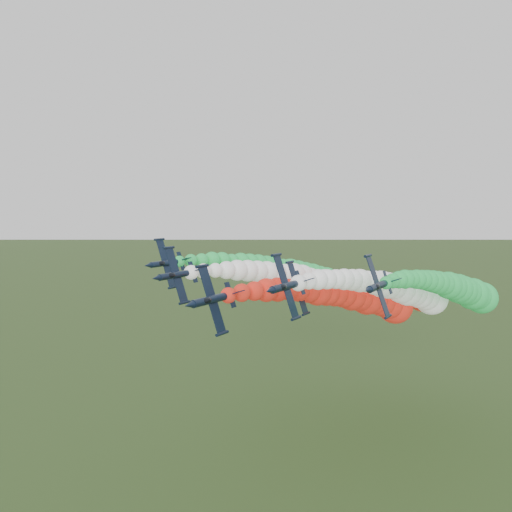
# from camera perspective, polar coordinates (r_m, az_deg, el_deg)

# --- Properties ---
(jet_lead) EXTENTS (12.86, 78.37, 20.64)m
(jet_lead) POSITION_cam_1_polar(r_m,az_deg,el_deg) (113.60, 11.89, -4.83)
(jet_lead) COLOR black
(jet_lead) RESTS_ON ground
(jet_inner_left) EXTENTS (12.32, 77.83, 20.10)m
(jet_inner_left) POSITION_cam_1_polar(r_m,az_deg,el_deg) (127.51, 7.22, -3.03)
(jet_inner_left) COLOR black
(jet_inner_left) RESTS_ON ground
(jet_inner_right) EXTENTS (12.70, 78.21, 20.48)m
(jet_inner_right) POSITION_cam_1_polar(r_m,az_deg,el_deg) (121.15, 16.59, -3.84)
(jet_inner_right) COLOR black
(jet_inner_right) RESTS_ON ground
(jet_outer_left) EXTENTS (12.17, 77.67, 19.94)m
(jet_outer_left) POSITION_cam_1_polar(r_m,az_deg,el_deg) (138.76, 4.93, -2.01)
(jet_outer_left) COLOR black
(jet_outer_left) RESTS_ON ground
(jet_outer_right) EXTENTS (12.63, 78.14, 20.40)m
(jet_outer_right) POSITION_cam_1_polar(r_m,az_deg,el_deg) (129.67, 22.46, -3.69)
(jet_outer_right) COLOR black
(jet_outer_right) RESTS_ON ground
(jet_trail) EXTENTS (12.49, 78.00, 20.27)m
(jet_trail) POSITION_cam_1_polar(r_m,az_deg,el_deg) (137.71, 15.80, -3.89)
(jet_trail) COLOR black
(jet_trail) RESTS_ON ground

